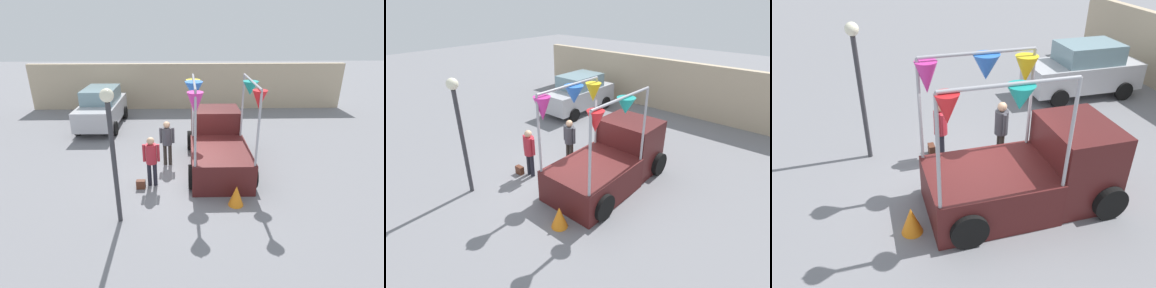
# 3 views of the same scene
# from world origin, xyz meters

# --- Properties ---
(ground_plane) EXTENTS (60.00, 60.00, 0.00)m
(ground_plane) POSITION_xyz_m (0.00, 0.00, 0.00)
(ground_plane) COLOR slate
(vendor_truck) EXTENTS (2.38, 4.08, 3.24)m
(vendor_truck) POSITION_xyz_m (0.96, 1.01, 0.88)
(vendor_truck) COLOR #4C1919
(vendor_truck) RESTS_ON ground
(parked_car) EXTENTS (1.88, 4.00, 1.88)m
(parked_car) POSITION_xyz_m (-4.21, 5.31, 0.94)
(parked_car) COLOR #B7B7BC
(parked_car) RESTS_ON ground
(person_customer) EXTENTS (0.53, 0.34, 1.64)m
(person_customer) POSITION_xyz_m (-1.22, -0.54, 0.99)
(person_customer) COLOR black
(person_customer) RESTS_ON ground
(person_vendor) EXTENTS (0.53, 0.34, 1.65)m
(person_vendor) POSITION_xyz_m (-0.81, 0.94, 0.99)
(person_vendor) COLOR #2D2823
(person_vendor) RESTS_ON ground
(handbag) EXTENTS (0.28, 0.16, 0.28)m
(handbag) POSITION_xyz_m (-1.57, -0.74, 0.14)
(handbag) COLOR #592D1E
(handbag) RESTS_ON ground
(street_lamp) EXTENTS (0.32, 0.32, 3.52)m
(street_lamp) POSITION_xyz_m (-1.90, -2.35, 2.33)
(street_lamp) COLOR #333338
(street_lamp) RESTS_ON ground
(brick_boundary_wall) EXTENTS (18.00, 0.36, 2.60)m
(brick_boundary_wall) POSITION_xyz_m (0.00, 8.46, 1.30)
(brick_boundary_wall) COLOR tan
(brick_boundary_wall) RESTS_ON ground
(folded_kite_bundle_tangerine) EXTENTS (0.59, 0.59, 0.60)m
(folded_kite_bundle_tangerine) POSITION_xyz_m (1.27, -1.71, 0.30)
(folded_kite_bundle_tangerine) COLOR orange
(folded_kite_bundle_tangerine) RESTS_ON ground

